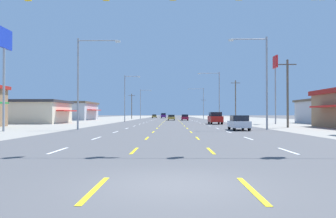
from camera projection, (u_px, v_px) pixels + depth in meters
name	position (u px, v px, depth m)	size (l,w,h in m)	color
ground_plane	(172.00, 121.00, 73.62)	(572.00, 572.00, 0.00)	#4C4C4F
lot_apron_left	(65.00, 121.00, 73.91)	(28.00, 440.00, 0.01)	gray
lot_apron_right	(280.00, 121.00, 73.32)	(28.00, 440.00, 0.01)	gray
lane_markings	(172.00, 119.00, 112.11)	(10.64, 227.60, 0.01)	white
signal_span_wire	(180.00, 28.00, 15.05)	(26.52, 0.52, 9.61)	brown
hatchback_far_right_nearest	(239.00, 123.00, 33.03)	(1.72, 3.90, 1.54)	silver
suv_far_right_near	(215.00, 118.00, 52.72)	(1.98, 4.90, 1.98)	red
hatchback_inner_right_mid	(185.00, 117.00, 80.86)	(1.72, 3.90, 1.54)	maroon
sedan_center_turn_midfar	(171.00, 117.00, 82.34)	(1.80, 4.50, 1.46)	#B28C33
suv_inner_left_far	(164.00, 116.00, 126.76)	(1.98, 4.90, 1.98)	#4C196B
sedan_far_left_farther	(154.00, 116.00, 130.66)	(1.80, 4.50, 1.46)	#B28C33
storefront_left_row_1	(27.00, 112.00, 57.26)	(14.56, 10.90, 4.09)	beige
storefront_left_row_2	(76.00, 111.00, 89.08)	(10.56, 15.77, 4.98)	#B2B2B7
pole_sign_left_row_0	(4.00, 50.00, 30.89)	(0.24, 2.65, 9.98)	gray
pole_sign_right_row_1	(275.00, 72.00, 53.69)	(0.24, 2.05, 11.45)	gray
streetlight_left_row_0	(83.00, 76.00, 34.49)	(4.65, 0.26, 9.86)	gray
streetlight_right_row_0	(263.00, 76.00, 34.26)	(4.17, 0.26, 9.97)	gray
streetlight_left_row_1	(126.00, 95.00, 68.76)	(3.39, 0.26, 10.02)	gray
streetlight_right_row_1	(217.00, 93.00, 68.54)	(4.68, 0.26, 10.67)	gray
streetlight_left_row_2	(141.00, 102.00, 103.03)	(3.65, 0.26, 9.56)	gray
streetlight_right_row_2	(202.00, 101.00, 102.80)	(5.16, 0.26, 10.00)	gray
utility_pole_right_row_0	(288.00, 92.00, 39.53)	(2.20, 0.26, 8.41)	brown
utility_pole_right_row_1	(236.00, 100.00, 75.10)	(2.20, 0.26, 9.56)	brown
utility_pole_left_row_2	(132.00, 106.00, 109.92)	(2.20, 0.26, 8.55)	brown
utility_pole_right_row_3	(204.00, 108.00, 141.35)	(2.20, 0.26, 8.38)	brown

